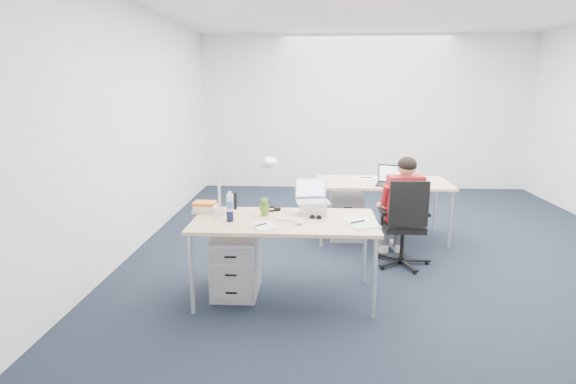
{
  "coord_description": "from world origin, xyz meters",
  "views": [
    {
      "loc": [
        -0.95,
        -4.93,
        1.85
      ],
      "look_at": [
        -1.19,
        -0.63,
        0.85
      ],
      "focal_mm": 28.0,
      "sensor_mm": 36.0,
      "label": 1
    }
  ],
  "objects": [
    {
      "name": "silver_laptop",
      "position": [
        -0.94,
        -0.99,
        0.89
      ],
      "size": [
        0.33,
        0.28,
        0.31
      ],
      "primitive_type": null,
      "rotation": [
        0.0,
        0.0,
        0.16
      ],
      "color": "silver",
      "rests_on": "desk_near"
    },
    {
      "name": "dark_laptop",
      "position": [
        -0.02,
        0.29,
        0.85
      ],
      "size": [
        0.41,
        0.41,
        0.25
      ],
      "primitive_type": null,
      "rotation": [
        0.0,
        0.0,
        -0.27
      ],
      "color": "black",
      "rests_on": "desk_far"
    },
    {
      "name": "desk_far",
      "position": [
        -0.08,
        0.52,
        0.68
      ],
      "size": [
        1.6,
        0.8,
        0.73
      ],
      "color": "tan",
      "rests_on": "ground"
    },
    {
      "name": "bear_figurine",
      "position": [
        -1.38,
        -1.06,
        0.81
      ],
      "size": [
        0.1,
        0.08,
        0.17
      ],
      "primitive_type": null,
      "rotation": [
        0.0,
        0.0,
        0.12
      ],
      "color": "#3B701E",
      "rests_on": "desk_near"
    },
    {
      "name": "headphones",
      "position": [
        -1.34,
        -0.87,
        0.75
      ],
      "size": [
        0.24,
        0.21,
        0.03
      ],
      "primitive_type": null,
      "rotation": [
        0.0,
        0.0,
        -0.26
      ],
      "color": "black",
      "rests_on": "desk_near"
    },
    {
      "name": "papers_right",
      "position": [
        -0.54,
        -1.27,
        0.74
      ],
      "size": [
        0.32,
        0.38,
        0.01
      ],
      "primitive_type": "cube",
      "rotation": [
        0.0,
        0.0,
        0.33
      ],
      "color": "#FFE793",
      "rests_on": "desk_near"
    },
    {
      "name": "floor",
      "position": [
        0.0,
        0.0,
        0.0
      ],
      "size": [
        7.0,
        7.0,
        0.0
      ],
      "primitive_type": "plane",
      "color": "black",
      "rests_on": "ground"
    },
    {
      "name": "drawer_pedestal_far",
      "position": [
        -0.52,
        0.56,
        0.28
      ],
      "size": [
        0.4,
        0.5,
        0.55
      ],
      "primitive_type": "cube",
      "color": "#ACAEB2",
      "rests_on": "ground"
    },
    {
      "name": "desk_near",
      "position": [
        -1.19,
        -1.18,
        0.68
      ],
      "size": [
        1.6,
        0.8,
        0.73
      ],
      "color": "tan",
      "rests_on": "ground"
    },
    {
      "name": "wireless_keyboard",
      "position": [
        -1.14,
        -1.17,
        0.74
      ],
      "size": [
        0.25,
        0.13,
        0.01
      ],
      "primitive_type": "cube",
      "rotation": [
        0.0,
        0.0,
        -0.14
      ],
      "color": "white",
      "rests_on": "desk_near"
    },
    {
      "name": "cordless_phone",
      "position": [
        -1.68,
        -0.86,
        0.81
      ],
      "size": [
        0.05,
        0.03,
        0.16
      ],
      "primitive_type": "cube",
      "rotation": [
        0.0,
        0.0,
        0.17
      ],
      "color": "black",
      "rests_on": "desk_near"
    },
    {
      "name": "far_cup",
      "position": [
        0.18,
        0.59,
        0.78
      ],
      "size": [
        0.08,
        0.08,
        0.11
      ],
      "primitive_type": "cylinder",
      "rotation": [
        0.0,
        0.0,
        0.08
      ],
      "color": "white",
      "rests_on": "desk_far"
    },
    {
      "name": "office_chair",
      "position": [
        0.02,
        -0.36,
        0.27
      ],
      "size": [
        0.61,
        0.61,
        0.95
      ],
      "rotation": [
        0.0,
        0.0,
        0.01
      ],
      "color": "black",
      "rests_on": "ground"
    },
    {
      "name": "water_bottle",
      "position": [
        -1.7,
        -1.0,
        0.83
      ],
      "size": [
        0.08,
        0.08,
        0.21
      ],
      "primitive_type": "cylinder",
      "rotation": [
        0.0,
        0.0,
        -0.38
      ],
      "color": "silver",
      "rests_on": "desk_near"
    },
    {
      "name": "can_koozie",
      "position": [
        -1.65,
        -1.25,
        0.78
      ],
      "size": [
        0.06,
        0.06,
        0.1
      ],
      "primitive_type": "cylinder",
      "rotation": [
        0.0,
        0.0,
        0.05
      ],
      "color": "#121A39",
      "rests_on": "desk_near"
    },
    {
      "name": "seated_person",
      "position": [
        0.0,
        -0.19,
        0.58
      ],
      "size": [
        0.4,
        0.67,
        1.16
      ],
      "rotation": [
        0.0,
        0.0,
        0.15
      ],
      "color": "red",
      "rests_on": "ground"
    },
    {
      "name": "papers_left",
      "position": [
        -1.36,
        -1.38,
        0.73
      ],
      "size": [
        0.29,
        0.32,
        0.01
      ],
      "primitive_type": "cube",
      "rotation": [
        0.0,
        0.0,
        0.5
      ],
      "color": "#FFE793",
      "rests_on": "desk_near"
    },
    {
      "name": "desk_lamp",
      "position": [
        -1.6,
        -1.1,
        1.01
      ],
      "size": [
        0.51,
        0.23,
        0.57
      ],
      "primitive_type": null,
      "rotation": [
        0.0,
        0.0,
        -0.09
      ],
      "color": "silver",
      "rests_on": "desk_near"
    },
    {
      "name": "sunglasses",
      "position": [
        -0.92,
        -1.14,
        0.74
      ],
      "size": [
        0.11,
        0.06,
        0.02
      ],
      "primitive_type": null,
      "rotation": [
        0.0,
        0.0,
        -0.15
      ],
      "color": "black",
      "rests_on": "desk_near"
    },
    {
      "name": "room",
      "position": [
        0.0,
        0.0,
        1.71
      ],
      "size": [
        6.02,
        7.02,
        2.8
      ],
      "color": "white",
      "rests_on": "ground"
    },
    {
      "name": "drawer_pedestal_near",
      "position": [
        -1.64,
        -1.12,
        0.28
      ],
      "size": [
        0.4,
        0.5,
        0.55
      ],
      "primitive_type": "cube",
      "color": "#ACAEB2",
      "rests_on": "ground"
    },
    {
      "name": "book_stack",
      "position": [
        -1.94,
        -0.97,
        0.78
      ],
      "size": [
        0.26,
        0.22,
        0.1
      ],
      "primitive_type": "cube",
      "rotation": [
        0.0,
        0.0,
        0.35
      ],
      "color": "silver",
      "rests_on": "desk_near"
    },
    {
      "name": "computer_mouse",
      "position": [
        -1.06,
        -1.31,
        0.75
      ],
      "size": [
        0.09,
        0.11,
        0.03
      ],
      "primitive_type": "ellipsoid",
      "rotation": [
        0.0,
        0.0,
        -0.35
      ],
      "color": "white",
      "rests_on": "desk_near"
    },
    {
      "name": "far_papers",
      "position": [
        -0.25,
        0.69,
        0.73
      ],
      "size": [
        0.27,
        0.34,
        0.01
      ],
      "primitive_type": "cube",
      "rotation": [
        0.0,
        0.0,
        -0.24
      ],
      "color": "white",
      "rests_on": "desk_far"
    }
  ]
}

